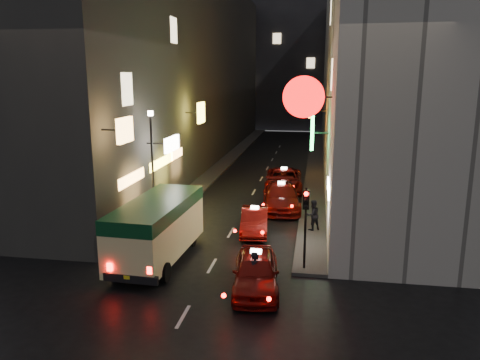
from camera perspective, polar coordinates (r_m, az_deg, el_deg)
The scene contains 14 objects.
building_left at distance 45.91m, azimuth -6.34°, elevation 13.57°, with size 7.53×52.00×18.00m.
building_right at distance 44.37m, azimuth 14.55°, elevation 13.29°, with size 8.37×52.00×18.00m.
building_far at distance 76.39m, azimuth 6.39°, elevation 14.64°, with size 30.00×10.00×22.00m, color #303035.
sidewalk_left at distance 45.76m, azimuth -1.54°, elevation 2.42°, with size 1.50×52.00×0.15m, color #413F3C.
sidewalk_right at distance 44.94m, azimuth 9.16°, elevation 2.07°, with size 1.50×52.00×0.15m, color #413F3C.
minibus at distance 21.07m, azimuth -10.03°, elevation -5.23°, with size 2.59×6.59×2.80m.
taxi_near at distance 18.36m, azimuth 1.95°, elevation -10.75°, with size 2.84×5.66×1.90m.
taxi_second at distance 24.76m, azimuth 1.79°, elevation -4.77°, with size 2.41×4.93×1.68m.
taxi_third at distance 29.21m, azimuth 5.04°, elevation -1.78°, with size 3.08×6.05×2.01m.
taxi_far at distance 33.89m, azimuth 5.36°, elevation 0.21°, with size 2.70×5.88×2.00m.
pedestrian_crossing at distance 18.04m, azimuth 1.92°, elevation -10.94°, with size 0.62×0.40×1.88m, color black.
pedestrian_sidewalk at distance 24.99m, azimuth 8.86°, elevation -4.00°, with size 0.70×0.43×1.85m, color black.
traffic_light at distance 19.47m, azimuth 8.02°, elevation -3.81°, with size 0.26×0.43×3.50m.
lamp_post at distance 25.13m, azimuth -10.64°, elevation 2.24°, with size 0.28×0.28×6.22m.
Camera 1 is at (4.37, -10.21, 8.13)m, focal length 35.00 mm.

